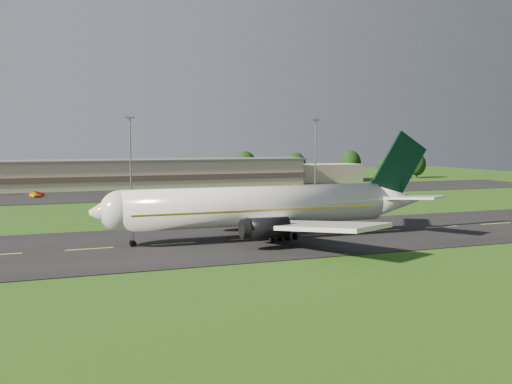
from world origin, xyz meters
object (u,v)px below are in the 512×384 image
object	(u,v)px
airliner	(263,207)
service_vehicle_c	(236,190)
light_mast_east	(316,145)
service_vehicle_b	(36,194)
terminal	(128,174)
light_mast_centre	(130,145)
service_vehicle_a	(34,195)
service_vehicle_d	(296,187)

from	to	relation	value
airliner	service_vehicle_c	world-z (taller)	airliner
light_mast_east	service_vehicle_c	xyz separation A→B (m)	(-28.40, -9.97, -11.98)
airliner	service_vehicle_b	distance (m)	83.03
terminal	light_mast_centre	world-z (taller)	light_mast_centre
service_vehicle_b	light_mast_east	bearing A→B (deg)	-70.85
terminal	airliner	bearing A→B (deg)	-86.10
light_mast_east	service_vehicle_b	xyz separation A→B (m)	(-78.86, -3.41, -12.05)
service_vehicle_a	service_vehicle_b	distance (m)	2.89
airliner	light_mast_centre	xyz separation A→B (m)	(-7.95, 80.01, 8.08)
service_vehicle_a	service_vehicle_d	distance (m)	69.60
light_mast_east	service_vehicle_d	xyz separation A→B (m)	(-9.73, -7.87, -11.90)
terminal	light_mast_centre	size ratio (longest dim) A/B	7.13
airliner	light_mast_centre	bearing A→B (deg)	96.10
service_vehicle_b	service_vehicle_c	size ratio (longest dim) A/B	0.76
service_vehicle_a	service_vehicle_b	xyz separation A→B (m)	(0.45, 2.86, -0.04)
service_vehicle_a	airliner	bearing A→B (deg)	-84.41
light_mast_east	service_vehicle_b	world-z (taller)	light_mast_east
airliner	light_mast_centre	distance (m)	80.81
light_mast_centre	service_vehicle_b	size ratio (longest dim) A/B	5.67
service_vehicle_c	light_mast_east	bearing A→B (deg)	22.30
terminal	service_vehicle_d	size ratio (longest dim) A/B	28.33
airliner	service_vehicle_c	distance (m)	72.58
service_vehicle_c	service_vehicle_b	bearing A→B (deg)	175.55
terminal	service_vehicle_d	world-z (taller)	terminal
terminal	service_vehicle_c	bearing A→B (deg)	-46.07
service_vehicle_b	service_vehicle_d	xyz separation A→B (m)	(69.13, -4.46, 0.15)
airliner	service_vehicle_a	world-z (taller)	airliner
service_vehicle_a	service_vehicle_b	size ratio (longest dim) A/B	1.03
terminal	service_vehicle_b	size ratio (longest dim) A/B	40.39
terminal	light_mast_centre	distance (m)	18.45
terminal	light_mast_east	xyz separation A→B (m)	(53.60, -16.18, 8.75)
service_vehicle_a	service_vehicle_c	world-z (taller)	service_vehicle_c
light_mast_centre	service_vehicle_c	bearing A→B (deg)	-20.55
light_mast_centre	airliner	bearing A→B (deg)	-84.32
light_mast_east	light_mast_centre	bearing A→B (deg)	180.00
airliner	service_vehicle_b	size ratio (longest dim) A/B	14.27
service_vehicle_a	service_vehicle_b	bearing A→B (deg)	63.02
service_vehicle_a	service_vehicle_d	bearing A→B (deg)	-19.36
service_vehicle_c	service_vehicle_d	size ratio (longest dim) A/B	0.92
terminal	service_vehicle_a	world-z (taller)	terminal
airliner	service_vehicle_c	xyz separation A→B (m)	(18.64, 70.04, -3.90)
light_mast_centre	service_vehicle_d	world-z (taller)	light_mast_centre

